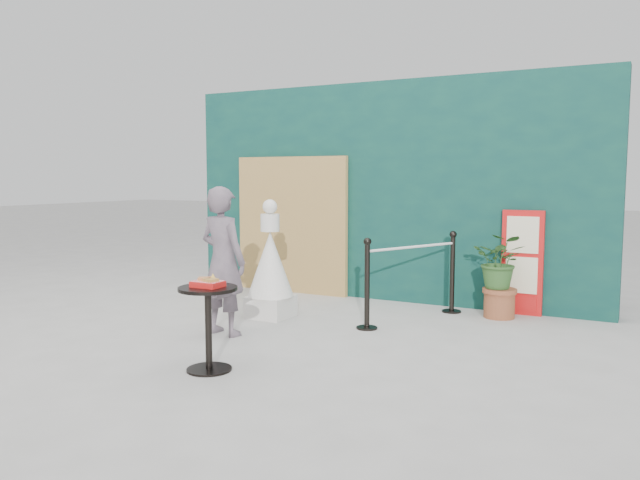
{
  "coord_description": "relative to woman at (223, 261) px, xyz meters",
  "views": [
    {
      "loc": [
        3.27,
        -4.96,
        1.71
      ],
      "look_at": [
        0.0,
        1.2,
        1.0
      ],
      "focal_mm": 35.0,
      "sensor_mm": 36.0,
      "label": 1
    }
  ],
  "objects": [
    {
      "name": "ground",
      "position": [
        0.78,
        -0.43,
        -0.8
      ],
      "size": [
        60.0,
        60.0,
        0.0
      ],
      "primitive_type": "plane",
      "color": "#ADAAA5",
      "rests_on": "ground"
    },
    {
      "name": "back_wall",
      "position": [
        0.78,
        2.72,
        0.7
      ],
      "size": [
        6.0,
        0.3,
        3.0
      ],
      "primitive_type": "cube",
      "color": "#0A3130",
      "rests_on": "ground"
    },
    {
      "name": "bamboo_fence",
      "position": [
        -0.62,
        2.51,
        0.2
      ],
      "size": [
        1.8,
        0.08,
        2.0
      ],
      "primitive_type": "cube",
      "color": "tan",
      "rests_on": "ground"
    },
    {
      "name": "woman",
      "position": [
        0.0,
        0.0,
        0.0
      ],
      "size": [
        0.63,
        0.46,
        1.61
      ],
      "primitive_type": "imported",
      "rotation": [
        0.0,
        0.0,
        3.0
      ],
      "color": "slate",
      "rests_on": "ground"
    },
    {
      "name": "menu_board",
      "position": [
        2.68,
        2.52,
        -0.15
      ],
      "size": [
        0.5,
        0.07,
        1.3
      ],
      "color": "red",
      "rests_on": "ground"
    },
    {
      "name": "statue",
      "position": [
        0.0,
        0.95,
        -0.22
      ],
      "size": [
        0.56,
        0.56,
        1.44
      ],
      "color": "silver",
      "rests_on": "ground"
    },
    {
      "name": "cafe_table",
      "position": [
        0.65,
        -1.1,
        -0.31
      ],
      "size": [
        0.52,
        0.52,
        0.75
      ],
      "color": "black",
      "rests_on": "ground"
    },
    {
      "name": "food_basket",
      "position": [
        0.66,
        -1.09,
        -0.02
      ],
      "size": [
        0.26,
        0.19,
        0.11
      ],
      "color": "red",
      "rests_on": "cafe_table"
    },
    {
      "name": "planter",
      "position": [
        2.47,
        2.22,
        -0.21
      ],
      "size": [
        0.61,
        0.53,
        1.03
      ],
      "color": "brown",
      "rests_on": "ground"
    },
    {
      "name": "stanchion_barrier",
      "position": [
        1.58,
        1.6,
        -0.31
      ],
      "size": [
        0.84,
        1.54,
        1.03
      ],
      "color": "black",
      "rests_on": "ground"
    }
  ]
}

